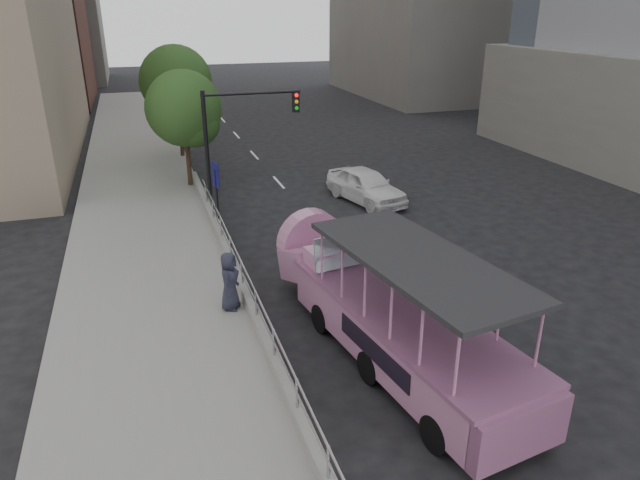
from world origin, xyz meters
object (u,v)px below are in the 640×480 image
car (366,185)px  parking_sign (217,191)px  traffic_signal (234,131)px  pedestrian_far (230,281)px  duck_boat (384,309)px  street_tree_far (178,85)px  street_tree_near (186,111)px

car → parking_sign: parking_sign is taller
traffic_signal → pedestrian_far: bearing=-101.6°
duck_boat → car: (4.19, 11.40, -0.40)m
pedestrian_far → street_tree_far: size_ratio=0.27×
duck_boat → parking_sign: 9.67m
car → traffic_signal: bearing=159.0°
parking_sign → street_tree_near: (-0.32, 6.32, 1.98)m
car → duck_boat: bearing=-124.2°
pedestrian_far → parking_sign: size_ratio=0.58×
duck_boat → street_tree_far: (-2.97, 21.53, 3.14)m
street_tree_near → duck_boat: bearing=-78.5°
pedestrian_far → street_tree_near: (0.31, 12.68, 2.66)m
street_tree_far → street_tree_near: bearing=-91.9°
duck_boat → traffic_signal: bearing=97.4°
pedestrian_far → traffic_signal: (1.91, 9.26, 2.34)m
car → pedestrian_far: pedestrian_far is taller
street_tree_near → car: bearing=-29.4°
traffic_signal → street_tree_far: 9.57m
pedestrian_far → parking_sign: bearing=20.9°
car → pedestrian_far: bearing=-145.9°
car → pedestrian_far: (-7.67, -8.55, 0.39)m
pedestrian_far → car: bearing=-15.3°
duck_boat → car: duck_boat is taller
duck_boat → pedestrian_far: 4.50m
car → street_tree_far: 12.90m
duck_boat → street_tree_near: street_tree_near is taller
pedestrian_far → parking_sign: 6.43m
street_tree_near → street_tree_far: street_tree_far is taller
duck_boat → parking_sign: size_ratio=3.29×
parking_sign → street_tree_near: bearing=92.9°
duck_boat → pedestrian_far: (-3.48, 2.85, -0.01)m
traffic_signal → street_tree_far: size_ratio=0.81×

